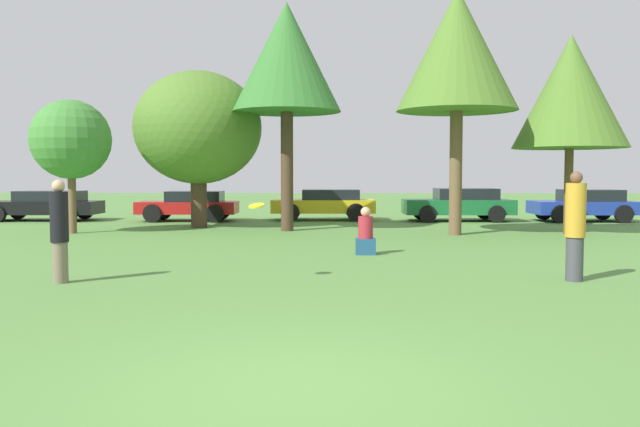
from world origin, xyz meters
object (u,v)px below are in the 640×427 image
tree_1 (198,128)px  parked_car_green (459,204)px  frisbee (257,206)px  tree_3 (457,51)px  parked_car_yellow (325,203)px  parked_car_black (45,205)px  parked_car_red (190,205)px  person_catcher (575,226)px  parked_car_blue (585,204)px  tree_0 (71,140)px  tree_2 (287,59)px  bystander_sitting (366,235)px  tree_4 (571,92)px  person_thrower (59,230)px

tree_1 → parked_car_green: tree_1 is taller
parked_car_green → frisbee: bearing=66.0°
tree_3 → parked_car_green: tree_3 is taller
tree_1 → parked_car_yellow: 6.41m
parked_car_black → parked_car_red: 5.86m
parked_car_black → parked_car_green: parked_car_green is taller
person_catcher → tree_3: 9.83m
tree_1 → tree_3: bearing=-17.5°
parked_car_blue → parked_car_red: bearing=-0.7°
tree_0 → tree_2: (6.67, 1.08, 2.67)m
bystander_sitting → tree_2: bearing=109.7°
parked_car_yellow → parked_car_green: 5.36m
tree_4 → person_catcher: bearing=-108.9°
tree_0 → person_thrower: bearing=-69.2°
bystander_sitting → parked_car_green: parked_car_green is taller
parked_car_black → parked_car_blue: size_ratio=1.15×
person_thrower → person_catcher: (8.81, 0.39, 0.06)m
tree_0 → parked_car_black: (-3.38, 5.59, -2.28)m
parked_car_yellow → parked_car_blue: bearing=175.7°
bystander_sitting → parked_car_green: (4.26, 10.99, 0.24)m
frisbee → tree_3: (5.03, 8.84, 4.24)m
tree_3 → parked_car_black: tree_3 is taller
frisbee → parked_car_red: 15.29m
parked_car_green → person_catcher: bearing=85.8°
tree_4 → parked_car_blue: (2.55, 5.35, -3.72)m
tree_0 → parked_car_black: 6.92m
tree_3 → parked_car_green: bearing=78.0°
parked_car_green → tree_2: bearing=34.6°
tree_0 → parked_car_red: 6.46m
bystander_sitting → tree_0: 10.65m
tree_2 → parked_car_green: 9.39m
tree_0 → parked_car_green: 14.55m
tree_0 → parked_car_green: bearing=23.5°
tree_4 → parked_car_green: 7.03m
frisbee → parked_car_blue: bearing=52.8°
person_thrower → parked_car_yellow: 16.12m
person_thrower → tree_0: 10.21m
tree_0 → tree_4: 15.58m
tree_3 → parked_car_red: bearing=148.4°
frisbee → tree_3: size_ratio=0.04×
tree_1 → tree_4: size_ratio=0.88×
tree_3 → parked_car_green: size_ratio=1.73×
parked_car_black → person_thrower: bearing=113.9°
parked_car_yellow → parked_car_blue: (10.22, -0.59, 0.00)m
person_catcher → parked_car_black: bearing=-45.3°
person_thrower → tree_2: 11.86m
parked_car_yellow → tree_2: bearing=76.0°
tree_3 → parked_car_yellow: (-4.06, 6.47, -4.87)m
frisbee → person_catcher: bearing=1.7°
person_thrower → parked_car_yellow: (4.29, 15.54, -0.22)m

